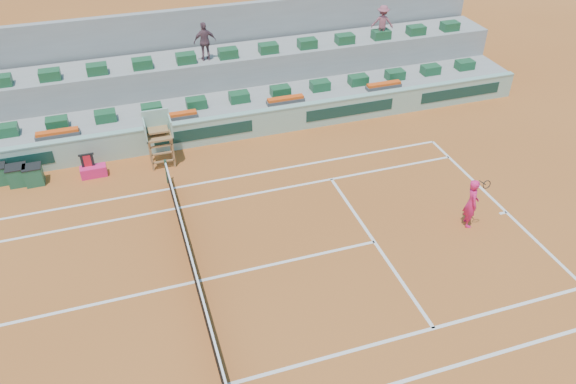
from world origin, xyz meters
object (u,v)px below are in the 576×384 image
Objects in this scene: player_bag at (94,171)px; drink_cooler_a at (34,175)px; umpire_chair at (158,132)px; tennis_player at (472,203)px.

player_bag is 1.23× the size of drink_cooler_a.
drink_cooler_a is (-5.10, 0.04, -1.12)m from umpire_chair.
drink_cooler_a is at bearing 153.18° from tennis_player.
umpire_chair is (2.83, 0.12, 1.31)m from player_bag.
tennis_player reaches higher than player_bag.
umpire_chair is at bearing 142.84° from tennis_player.
umpire_chair is 5.22m from drink_cooler_a.
player_bag is at bearing -3.85° from drink_cooler_a.
player_bag is 14.94m from tennis_player.
player_bag is 3.12m from umpire_chair.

